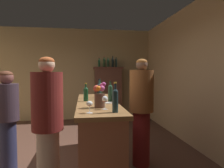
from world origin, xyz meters
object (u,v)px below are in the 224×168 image
object	(u,v)px
bar_counter	(97,134)
display_bottle_right	(116,62)
patron_in_navy	(48,123)
display_cabinet	(108,93)
wine_bottle_chardonnay	(100,89)
flower_arrangement	(100,96)
wine_bottle_malbec	(110,92)
display_bottle_center	(108,63)
display_bottle_midleft	(104,62)
wine_bottle_riesling	(86,93)
bartender	(141,108)
cheese_plate	(110,103)
display_bottle_left	(99,63)
display_bottle_midright	(113,62)
wine_glass_rear	(85,93)
wine_bottle_merlot	(99,90)
patron_in_grey	(7,116)
wine_bottle_syrah	(115,99)
wine_glass_mid	(105,100)
wine_glass_front	(90,104)

from	to	relation	value
bar_counter	display_bottle_right	xyz separation A→B (m)	(0.82, 3.09, 1.30)
display_bottle_right	patron_in_navy	world-z (taller)	display_bottle_right
display_cabinet	wine_bottle_chardonnay	xyz separation A→B (m)	(-0.45, -2.50, 0.31)
bar_counter	wine_bottle_chardonnay	distance (m)	0.89
bar_counter	flower_arrangement	bearing A→B (deg)	-90.20
wine_bottle_malbec	display_bottle_center	xyz separation A→B (m)	(0.35, 3.10, 0.63)
display_bottle_midleft	display_bottle_center	world-z (taller)	display_bottle_midleft
wine_bottle_riesling	bartender	size ratio (longest dim) A/B	0.17
wine_bottle_malbec	bar_counter	bearing A→B (deg)	176.58
cheese_plate	display_bottle_midleft	bearing A→B (deg)	85.53
display_bottle_left	bartender	bearing A→B (deg)	-82.15
flower_arrangement	cheese_plate	world-z (taller)	flower_arrangement
display_bottle_midright	cheese_plate	bearing A→B (deg)	-99.12
wine_glass_rear	cheese_plate	bearing A→B (deg)	-58.06
display_bottle_left	patron_in_navy	bearing A→B (deg)	-103.04
wine_bottle_merlot	wine_bottle_chardonnay	bearing A→B (deg)	80.84
patron_in_grey	patron_in_navy	bearing A→B (deg)	-49.14
wine_bottle_riesling	wine_bottle_syrah	distance (m)	1.02
wine_glass_mid	bartender	bearing A→B (deg)	44.62
bar_counter	display_bottle_midleft	xyz separation A→B (m)	(0.44, 3.09, 1.31)
wine_bottle_chardonnay	display_bottle_midleft	size ratio (longest dim) A/B	1.05
wine_bottle_merlot	wine_glass_mid	xyz separation A→B (m)	(-0.00, -1.01, -0.03)
display_bottle_midright	wine_bottle_malbec	bearing A→B (deg)	-99.10
wine_bottle_riesling	display_bottle_midleft	bearing A→B (deg)	78.63
wine_bottle_malbec	flower_arrangement	xyz separation A→B (m)	(-0.21, -0.54, 0.00)
bar_counter	cheese_plate	world-z (taller)	cheese_plate
wine_glass_front	wine_glass_rear	distance (m)	1.28
wine_bottle_chardonnay	wine_glass_mid	xyz separation A→B (m)	(-0.05, -1.27, -0.03)
wine_bottle_chardonnay	wine_bottle_malbec	world-z (taller)	wine_bottle_chardonnay
display_cabinet	wine_glass_front	world-z (taller)	display_cabinet
wine_bottle_chardonnay	display_bottle_left	distance (m)	2.58
wine_bottle_merlot	patron_in_grey	world-z (taller)	patron_in_grey
patron_in_grey	wine_bottle_chardonnay	bearing A→B (deg)	18.86
wine_bottle_riesling	wine_glass_mid	xyz separation A→B (m)	(0.22, -0.76, -0.01)
display_bottle_midleft	display_bottle_midright	size ratio (longest dim) A/B	0.95
display_cabinet	patron_in_grey	world-z (taller)	display_cabinet
wine_glass_mid	patron_in_navy	size ratio (longest dim) A/B	0.10
wine_glass_rear	patron_in_grey	distance (m)	1.24
bartender	wine_bottle_merlot	bearing A→B (deg)	-36.87
display_bottle_midleft	patron_in_navy	distance (m)	4.10
display_cabinet	patron_in_navy	xyz separation A→B (m)	(-1.17, -3.85, 0.04)
display_cabinet	display_bottle_left	distance (m)	0.98
wine_bottle_syrah	wine_glass_mid	bearing A→B (deg)	114.61
bartender	wine_glass_mid	bearing A→B (deg)	37.02
wine_bottle_chardonnay	wine_bottle_riesling	world-z (taller)	wine_bottle_chardonnay
wine_bottle_malbec	wine_glass_mid	world-z (taller)	wine_bottle_malbec
display_bottle_left	patron_in_navy	distance (m)	4.05
display_bottle_center	display_cabinet	bearing A→B (deg)	180.00
cheese_plate	wine_bottle_chardonnay	bearing A→B (deg)	95.73
wine_glass_front	display_bottle_center	world-z (taller)	display_bottle_center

